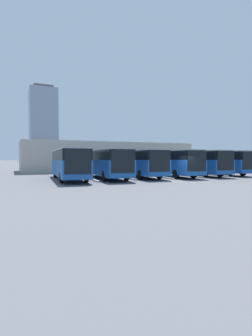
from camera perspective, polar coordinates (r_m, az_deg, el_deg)
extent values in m
plane|color=#5B5B60|center=(27.62, 12.28, -2.68)|extent=(600.00, 600.00, 0.00)
cube|color=#19519E|center=(39.30, 19.12, 0.55)|extent=(3.50, 12.23, 1.66)
cube|color=black|center=(39.29, 19.14, 2.51)|extent=(3.45, 12.05, 1.02)
cube|color=black|center=(34.77, 25.38, 1.52)|extent=(2.28, 0.21, 2.18)
cube|color=#19519E|center=(34.81, 25.35, -0.74)|extent=(2.46, 0.25, 0.40)
cube|color=silver|center=(39.29, 19.15, 3.34)|extent=(3.36, 11.74, 0.12)
cylinder|color=black|center=(37.27, 24.08, -0.75)|extent=(0.38, 1.09, 1.07)
cylinder|color=black|center=(35.72, 21.42, -0.83)|extent=(0.38, 1.09, 1.07)
cylinder|color=black|center=(42.98, 17.18, -0.29)|extent=(0.38, 1.09, 1.07)
cylinder|color=black|center=(41.65, 14.65, -0.34)|extent=(0.38, 1.09, 1.07)
cube|color=#B2B2AD|center=(36.59, 18.62, -1.45)|extent=(0.64, 5.35, 0.15)
cube|color=#19519E|center=(36.23, 14.67, 0.47)|extent=(3.50, 12.23, 1.66)
cube|color=black|center=(36.22, 14.69, 2.59)|extent=(3.45, 12.05, 1.02)
cube|color=black|center=(31.41, 20.92, 1.53)|extent=(2.28, 0.21, 2.18)
cube|color=#19519E|center=(31.44, 20.89, -0.96)|extent=(2.46, 0.25, 0.40)
cube|color=silver|center=(36.23, 14.70, 3.49)|extent=(3.36, 11.74, 0.12)
cylinder|color=black|center=(33.96, 19.82, -0.95)|extent=(0.38, 1.09, 1.07)
cylinder|color=black|center=(32.55, 16.70, -1.05)|extent=(0.38, 1.09, 1.07)
cylinder|color=black|center=(40.01, 13.00, -0.43)|extent=(0.38, 1.09, 1.07)
cylinder|color=black|center=(38.82, 10.15, -0.48)|extent=(0.38, 1.09, 1.07)
cube|color=#B2B2AD|center=(33.56, 13.77, -1.71)|extent=(0.64, 5.35, 0.15)
cube|color=#19519E|center=(33.58, 9.27, 0.39)|extent=(3.50, 12.23, 1.66)
cube|color=black|center=(33.56, 9.28, 2.67)|extent=(3.45, 12.05, 1.02)
cube|color=black|center=(28.42, 15.18, 1.55)|extent=(2.28, 0.21, 2.18)
cube|color=#19519E|center=(28.46, 15.16, -1.21)|extent=(2.46, 0.25, 0.40)
cube|color=silver|center=(33.57, 9.29, 3.65)|extent=(3.36, 11.74, 0.12)
cylinder|color=black|center=(31.02, 14.47, -1.18)|extent=(0.38, 1.09, 1.07)
cylinder|color=black|center=(29.80, 10.80, -1.28)|extent=(0.38, 1.09, 1.07)
cylinder|color=black|center=(37.44, 8.04, -0.57)|extent=(0.38, 1.09, 1.07)
cylinder|color=black|center=(36.43, 4.84, -0.63)|extent=(0.38, 1.09, 1.07)
cube|color=#B2B2AD|center=(30.98, 7.83, -1.99)|extent=(0.64, 5.35, 0.15)
cube|color=#19519E|center=(31.91, 2.43, 0.32)|extent=(3.50, 12.23, 1.66)
cube|color=black|center=(31.90, 2.43, 2.73)|extent=(3.45, 12.05, 1.02)
cube|color=black|center=(26.39, 7.36, 1.57)|extent=(2.28, 0.21, 2.18)
cube|color=#19519E|center=(26.43, 7.36, -1.41)|extent=(2.46, 0.25, 0.40)
cube|color=silver|center=(31.91, 2.43, 3.75)|extent=(3.36, 11.74, 0.12)
cylinder|color=black|center=(29.02, 7.30, -1.35)|extent=(0.38, 1.09, 1.07)
cylinder|color=black|center=(28.05, 3.12, -1.46)|extent=(0.38, 1.09, 1.07)
cylinder|color=black|center=(35.84, 1.88, -0.67)|extent=(0.38, 1.09, 1.07)
cylinder|color=black|center=(35.06, -1.61, -0.73)|extent=(0.38, 1.09, 1.07)
cube|color=#B2B2AD|center=(29.44, 0.31, -2.19)|extent=(0.64, 5.35, 0.15)
cube|color=#19519E|center=(29.80, -4.43, 0.18)|extent=(3.50, 12.23, 1.66)
cube|color=black|center=(29.78, -4.43, 2.76)|extent=(3.45, 12.05, 1.02)
cube|color=black|center=(24.00, -0.64, 1.52)|extent=(2.28, 0.21, 2.18)
cube|color=#19519E|center=(24.05, -0.64, -1.74)|extent=(2.46, 0.25, 0.40)
cube|color=silver|center=(29.79, -4.44, 3.86)|extent=(3.36, 11.74, 0.12)
cylinder|color=black|center=(26.61, 0.08, -1.65)|extent=(0.38, 1.09, 1.07)
cylinder|color=black|center=(25.93, -4.70, -1.76)|extent=(0.38, 1.09, 1.07)
cylinder|color=black|center=(33.74, -4.21, -0.85)|extent=(0.38, 1.09, 1.07)
cylinder|color=black|center=(33.20, -8.03, -0.91)|extent=(0.38, 1.09, 1.07)
cube|color=#B2B2AD|center=(27.49, -7.31, -2.51)|extent=(0.64, 5.35, 0.15)
cube|color=#19519E|center=(28.51, -12.34, 0.05)|extent=(3.50, 12.23, 1.66)
cube|color=black|center=(28.49, -12.36, 2.75)|extent=(3.45, 12.05, 1.02)
cube|color=black|center=(22.50, -10.40, 1.45)|extent=(2.28, 0.21, 2.18)
cube|color=#19519E|center=(22.56, -10.37, -2.04)|extent=(2.46, 0.25, 0.40)
cube|color=silver|center=(28.50, -12.37, 3.89)|extent=(3.36, 11.74, 0.12)
cylinder|color=black|center=(25.04, -8.63, -1.92)|extent=(0.38, 1.09, 1.07)
cylinder|color=black|center=(24.71, -13.87, -2.01)|extent=(0.38, 1.09, 1.07)
cylinder|color=black|center=(32.40, -11.15, -1.01)|extent=(0.38, 1.09, 1.07)
cylinder|color=black|center=(32.14, -15.20, -1.07)|extent=(0.38, 1.09, 1.07)
cube|color=#A8A399|center=(47.52, -3.92, 2.41)|extent=(29.66, 9.62, 5.02)
cube|color=silver|center=(53.55, -6.25, 4.79)|extent=(29.66, 3.00, 0.24)
cylinder|color=slate|center=(58.49, 3.17, 2.24)|extent=(0.20, 0.20, 4.77)
cylinder|color=slate|center=(52.39, -17.50, 2.15)|extent=(0.20, 0.20, 4.77)
cube|color=#7F8EA3|center=(231.03, -17.57, 8.87)|extent=(21.70, 21.70, 59.32)
cube|color=#4C4C51|center=(236.67, -17.66, 16.31)|extent=(15.19, 15.19, 2.40)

